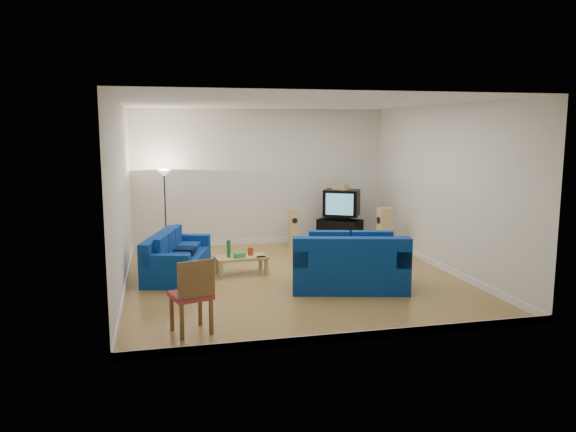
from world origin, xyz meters
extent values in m
cube|color=brown|center=(0.00, 0.00, 0.00)|extent=(6.00, 6.50, 0.01)
cube|color=white|center=(0.00, 0.00, 3.20)|extent=(6.00, 6.50, 0.01)
cube|color=silver|center=(0.00, 3.25, 1.60)|extent=(6.00, 0.01, 3.20)
cube|color=silver|center=(0.00, -3.25, 1.60)|extent=(6.00, 0.01, 3.20)
cube|color=silver|center=(-3.00, 0.00, 1.60)|extent=(0.01, 6.50, 3.20)
cube|color=silver|center=(3.00, 0.00, 1.60)|extent=(0.01, 6.50, 3.20)
cube|color=white|center=(0.00, 3.24, 0.06)|extent=(6.00, 0.02, 0.12)
cube|color=white|center=(0.00, -3.24, 0.06)|extent=(6.00, 0.02, 0.12)
cube|color=white|center=(-2.99, 0.00, 0.06)|extent=(0.02, 6.50, 0.12)
cube|color=white|center=(2.99, 0.00, 0.06)|extent=(0.02, 6.50, 0.12)
cube|color=navy|center=(-2.07, 0.65, 0.19)|extent=(1.40, 2.20, 0.39)
cube|color=navy|center=(-2.40, 0.74, 0.59)|extent=(0.75, 2.01, 0.40)
cube|color=navy|center=(-1.82, 1.53, 0.50)|extent=(0.90, 0.43, 0.22)
cube|color=navy|center=(-2.32, -0.23, 0.50)|extent=(0.90, 0.43, 0.22)
cube|color=black|center=(-1.94, 0.61, 0.48)|extent=(0.46, 0.46, 0.11)
cube|color=navy|center=(0.79, -0.88, 0.24)|extent=(2.15, 1.53, 0.48)
cube|color=navy|center=(0.69, -1.29, 0.73)|extent=(1.95, 0.72, 0.49)
cube|color=navy|center=(-0.03, -0.67, 0.62)|extent=(0.51, 1.12, 0.27)
cube|color=navy|center=(1.61, -1.09, 0.62)|extent=(0.51, 1.12, 0.27)
cube|color=black|center=(0.83, -0.72, 0.60)|extent=(0.56, 0.56, 0.14)
cube|color=tan|center=(-0.90, 0.45, 0.33)|extent=(1.01, 0.59, 0.05)
cube|color=tan|center=(-1.31, 0.21, 0.15)|extent=(0.07, 0.07, 0.30)
cube|color=tan|center=(-1.35, 0.59, 0.15)|extent=(0.07, 0.07, 0.30)
cube|color=tan|center=(-0.45, 0.30, 0.15)|extent=(0.07, 0.07, 0.30)
cube|color=tan|center=(-0.49, 0.68, 0.15)|extent=(0.07, 0.07, 0.30)
cylinder|color=#197233|center=(-1.13, 0.44, 0.51)|extent=(0.09, 0.09, 0.32)
cube|color=green|center=(-0.94, 0.35, 0.40)|extent=(0.24, 0.20, 0.09)
cylinder|color=red|center=(-0.71, 0.51, 0.43)|extent=(0.14, 0.14, 0.15)
cube|color=black|center=(-0.54, 0.30, 0.36)|extent=(0.18, 0.09, 0.02)
cube|color=black|center=(1.81, 2.70, 0.30)|extent=(1.10, 1.08, 0.61)
cube|color=black|center=(1.84, 2.71, 0.66)|extent=(0.55, 0.51, 0.10)
cube|color=black|center=(1.83, 2.65, 1.02)|extent=(0.98, 0.89, 0.62)
cube|color=teal|center=(1.68, 2.38, 1.02)|extent=(0.57, 0.32, 0.49)
cube|color=tan|center=(1.79, 2.68, 1.39)|extent=(0.34, 0.41, 0.14)
cube|color=tan|center=(0.67, 2.70, 0.43)|extent=(0.21, 0.26, 0.87)
cylinder|color=black|center=(0.67, 2.57, 0.64)|extent=(0.13, 0.02, 0.13)
cube|color=tan|center=(2.45, 1.51, 0.52)|extent=(0.32, 0.26, 1.03)
cylinder|color=black|center=(2.29, 1.50, 0.76)|extent=(0.03, 0.15, 0.15)
cylinder|color=black|center=(-2.25, 2.70, 0.01)|extent=(0.24, 0.24, 0.03)
cylinder|color=black|center=(-2.25, 2.70, 0.89)|extent=(0.03, 0.03, 1.74)
cone|color=white|center=(-2.25, 2.70, 1.78)|extent=(0.32, 0.32, 0.14)
cube|color=brown|center=(-2.15, -2.71, 0.25)|extent=(0.06, 0.06, 0.50)
cube|color=brown|center=(-2.26, -2.32, 0.25)|extent=(0.06, 0.06, 0.50)
cube|color=brown|center=(-1.75, -2.59, 0.25)|extent=(0.06, 0.06, 0.50)
cube|color=brown|center=(-1.87, -2.20, 0.25)|extent=(0.06, 0.06, 0.50)
cube|color=maroon|center=(-2.01, -2.46, 0.52)|extent=(0.62, 0.62, 0.07)
cube|color=brown|center=(-1.94, -2.68, 0.79)|extent=(0.49, 0.19, 0.50)
camera|label=1|loc=(-2.39, -9.85, 2.73)|focal=35.00mm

